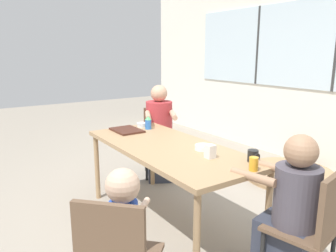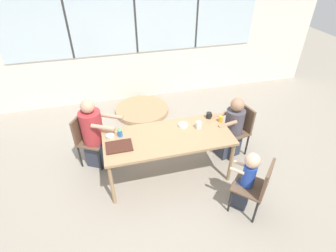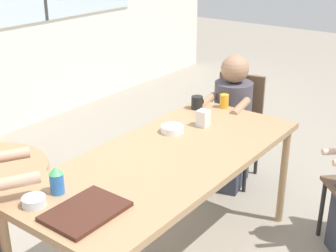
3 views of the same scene
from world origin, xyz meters
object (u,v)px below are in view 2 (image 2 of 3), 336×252
chair_for_toddler (258,185)px  bowl_white_shallow (183,125)px  person_toddler (246,181)px  person_woman_green_shirt (231,130)px  person_man_blue_shirt (96,137)px  chair_for_woman_green_shirt (240,126)px  folded_table_stack (142,110)px  juice_glass (221,119)px  chair_for_man_blue_shirt (86,136)px  milk_carton_small (198,125)px  sippy_cup (120,132)px  coffee_mug (209,115)px  bowl_cereal (110,136)px

chair_for_toddler → bowl_white_shallow: 1.33m
person_toddler → bowl_white_shallow: (-0.55, 1.02, 0.28)m
person_woman_green_shirt → person_man_blue_shirt: size_ratio=0.90×
chair_for_woman_green_shirt → folded_table_stack: size_ratio=0.76×
person_woman_green_shirt → juice_glass: bearing=96.0°
juice_glass → bowl_white_shallow: (-0.59, 0.03, -0.03)m
chair_for_man_blue_shirt → milk_carton_small: (1.66, -0.55, 0.30)m
person_woman_green_shirt → person_man_blue_shirt: person_man_blue_shirt is taller
sippy_cup → person_toddler: bearing=-34.6°
person_toddler → milk_carton_small: size_ratio=8.87×
chair_for_man_blue_shirt → chair_for_toddler: same height
coffee_mug → juice_glass: juice_glass is taller
chair_for_toddler → milk_carton_small: milk_carton_small is taller
juice_glass → bowl_white_shallow: 0.59m
coffee_mug → bowl_cereal: bearing=-175.5°
chair_for_man_blue_shirt → bowl_white_shallow: (1.46, -0.45, 0.26)m
chair_for_woman_green_shirt → folded_table_stack: (-1.39, 1.66, -0.47)m
chair_for_toddler → juice_glass: 1.14m
person_man_blue_shirt → bowl_white_shallow: size_ratio=8.22×
sippy_cup → folded_table_stack: sippy_cup is taller
sippy_cup → juice_glass: sippy_cup is taller
sippy_cup → bowl_cereal: (-0.14, -0.00, -0.05)m
chair_for_woman_green_shirt → person_toddler: person_toddler is taller
person_man_blue_shirt → person_toddler: 2.32m
folded_table_stack → person_toddler: bearing=-71.9°
chair_for_man_blue_shirt → bowl_white_shallow: size_ratio=6.00×
person_toddler → sippy_cup: size_ratio=6.81×
person_toddler → chair_for_woman_green_shirt: bearing=22.5°
person_woman_green_shirt → folded_table_stack: size_ratio=0.94×
bowl_cereal → bowl_white_shallow: bearing=0.2°
sippy_cup → juice_glass: 1.53m
chair_for_woman_green_shirt → person_toddler: (-0.48, -1.12, -0.01)m
chair_for_man_blue_shirt → sippy_cup: bearing=76.9°
person_man_blue_shirt → coffee_mug: bearing=110.0°
coffee_mug → chair_for_man_blue_shirt: bearing=170.0°
juice_glass → folded_table_stack: (-0.95, 1.78, -0.77)m
chair_for_man_blue_shirt → person_man_blue_shirt: bearing=90.0°
juice_glass → bowl_cereal: juice_glass is taller
chair_for_man_blue_shirt → sippy_cup: 0.76m
bowl_white_shallow → person_man_blue_shirt: bearing=164.0°
sippy_cup → folded_table_stack: bearing=71.8°
coffee_mug → person_toddler: bearing=-85.6°
chair_for_toddler → coffee_mug: bearing=54.4°
juice_glass → person_toddler: bearing=-92.7°
chair_for_woman_green_shirt → sippy_cup: (-1.96, -0.09, 0.31)m
sippy_cup → milk_carton_small: bearing=-4.9°
chair_for_toddler → bowl_white_shallow: chair_for_toddler is taller
coffee_mug → sippy_cup: size_ratio=0.65×
chair_for_woman_green_shirt → chair_for_man_blue_shirt: 2.50m
coffee_mug → folded_table_stack: (-0.82, 1.64, -0.76)m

